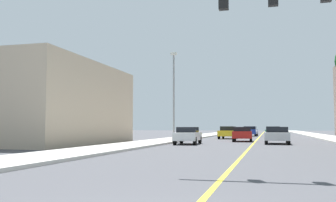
{
  "coord_description": "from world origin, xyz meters",
  "views": [
    {
      "loc": [
        1.24,
        -4.28,
        1.4
      ],
      "look_at": [
        -4.98,
        19.15,
        3.05
      ],
      "focal_mm": 40.54,
      "sensor_mm": 36.0,
      "label": 1
    }
  ],
  "objects_px": {
    "car_silver": "(277,135)",
    "car_red": "(242,134)",
    "car_blue": "(250,131)",
    "car_white": "(188,135)",
    "car_yellow": "(228,132)",
    "car_green": "(273,132)",
    "street_lamp": "(174,92)"
  },
  "relations": [
    {
      "from": "car_silver",
      "to": "car_red",
      "type": "bearing_deg",
      "value": 124.15
    },
    {
      "from": "car_silver",
      "to": "car_blue",
      "type": "bearing_deg",
      "value": 97.83
    },
    {
      "from": "car_white",
      "to": "car_yellow",
      "type": "xyz_separation_m",
      "value": [
        1.68,
        14.78,
        0.02
      ]
    },
    {
      "from": "car_yellow",
      "to": "car_green",
      "type": "height_order",
      "value": "car_yellow"
    },
    {
      "from": "street_lamp",
      "to": "car_red",
      "type": "xyz_separation_m",
      "value": [
        5.87,
        3.6,
        -3.86
      ]
    },
    {
      "from": "car_blue",
      "to": "car_green",
      "type": "relative_size",
      "value": 1.07
    },
    {
      "from": "car_white",
      "to": "street_lamp",
      "type": "bearing_deg",
      "value": -62.32
    },
    {
      "from": "car_yellow",
      "to": "car_blue",
      "type": "height_order",
      "value": "car_blue"
    },
    {
      "from": "car_red",
      "to": "car_white",
      "type": "distance_m",
      "value": 8.09
    },
    {
      "from": "car_red",
      "to": "car_white",
      "type": "bearing_deg",
      "value": -120.76
    },
    {
      "from": "car_red",
      "to": "street_lamp",
      "type": "bearing_deg",
      "value": -150.89
    },
    {
      "from": "car_silver",
      "to": "street_lamp",
      "type": "bearing_deg",
      "value": 173.91
    },
    {
      "from": "car_red",
      "to": "car_silver",
      "type": "relative_size",
      "value": 1.0
    },
    {
      "from": "car_green",
      "to": "car_red",
      "type": "bearing_deg",
      "value": -102.77
    },
    {
      "from": "car_red",
      "to": "car_green",
      "type": "bearing_deg",
      "value": 76.42
    },
    {
      "from": "car_white",
      "to": "car_silver",
      "type": "height_order",
      "value": "car_silver"
    },
    {
      "from": "street_lamp",
      "to": "car_white",
      "type": "distance_m",
      "value": 5.61
    },
    {
      "from": "car_yellow",
      "to": "car_green",
      "type": "distance_m",
      "value": 8.87
    },
    {
      "from": "car_green",
      "to": "street_lamp",
      "type": "bearing_deg",
      "value": -117.07
    },
    {
      "from": "street_lamp",
      "to": "car_red",
      "type": "bearing_deg",
      "value": 31.49
    },
    {
      "from": "car_red",
      "to": "car_silver",
      "type": "distance_m",
      "value": 5.56
    },
    {
      "from": "street_lamp",
      "to": "car_yellow",
      "type": "xyz_separation_m",
      "value": [
        3.71,
        11.26,
        -3.85
      ]
    },
    {
      "from": "car_green",
      "to": "car_blue",
      "type": "bearing_deg",
      "value": 115.64
    },
    {
      "from": "street_lamp",
      "to": "car_white",
      "type": "relative_size",
      "value": 2.03
    },
    {
      "from": "car_yellow",
      "to": "car_blue",
      "type": "xyz_separation_m",
      "value": [
        1.93,
        13.44,
        0.02
      ]
    },
    {
      "from": "car_white",
      "to": "car_blue",
      "type": "height_order",
      "value": "car_blue"
    },
    {
      "from": "car_yellow",
      "to": "car_silver",
      "type": "bearing_deg",
      "value": -64.58
    },
    {
      "from": "car_silver",
      "to": "car_green",
      "type": "xyz_separation_m",
      "value": [
        -0.13,
        19.54,
        0.02
      ]
    },
    {
      "from": "car_red",
      "to": "car_blue",
      "type": "relative_size",
      "value": 0.92
    },
    {
      "from": "car_blue",
      "to": "car_green",
      "type": "height_order",
      "value": "car_blue"
    },
    {
      "from": "car_silver",
      "to": "car_green",
      "type": "bearing_deg",
      "value": 90.87
    },
    {
      "from": "car_blue",
      "to": "street_lamp",
      "type": "bearing_deg",
      "value": -100.31
    }
  ]
}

